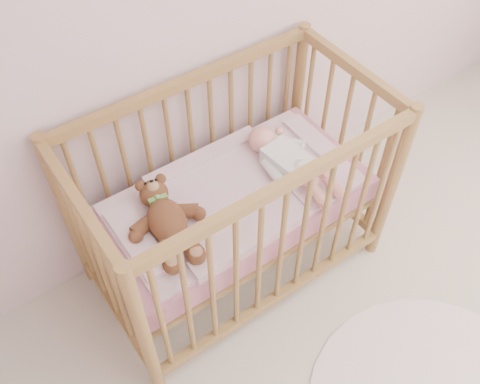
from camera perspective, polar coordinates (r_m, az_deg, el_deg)
crib at (r=2.44m, az=-0.67°, el=-1.08°), size 1.36×0.76×1.00m
mattress at (r=2.45m, az=-0.67°, el=-1.31°), size 1.22×0.62×0.13m
blanket at (r=2.39m, az=-0.69°, el=-0.18°), size 1.10×0.58×0.06m
baby at (r=2.44m, az=5.05°, el=3.57°), size 0.34×0.60×0.14m
teddy_bear at (r=2.21m, az=-7.78°, el=-2.99°), size 0.43×0.55×0.14m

